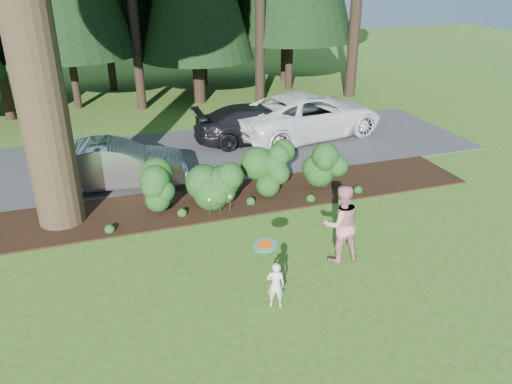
{
  "coord_description": "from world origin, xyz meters",
  "views": [
    {
      "loc": [
        -3.44,
        -10.07,
        6.65
      ],
      "look_at": [
        0.28,
        0.88,
        1.3
      ],
      "focal_mm": 35.0,
      "sensor_mm": 36.0,
      "label": 1
    }
  ],
  "objects_px": {
    "car_silver_wagon": "(114,165)",
    "car_white_suv": "(308,115)",
    "car_dark_suv": "(257,123)",
    "frisbee": "(265,245)",
    "adult": "(341,224)",
    "child": "(276,285)"
  },
  "relations": [
    {
      "from": "adult",
      "to": "frisbee",
      "type": "bearing_deg",
      "value": 32.07
    },
    {
      "from": "car_dark_suv",
      "to": "adult",
      "type": "bearing_deg",
      "value": 175.27
    },
    {
      "from": "car_dark_suv",
      "to": "car_silver_wagon",
      "type": "bearing_deg",
      "value": 117.34
    },
    {
      "from": "car_silver_wagon",
      "to": "frisbee",
      "type": "relative_size",
      "value": 9.54
    },
    {
      "from": "car_dark_suv",
      "to": "adult",
      "type": "relative_size",
      "value": 2.58
    },
    {
      "from": "car_silver_wagon",
      "to": "car_dark_suv",
      "type": "xyz_separation_m",
      "value": [
        5.78,
        2.81,
        -0.02
      ]
    },
    {
      "from": "car_silver_wagon",
      "to": "adult",
      "type": "distance_m",
      "value": 7.83
    },
    {
      "from": "car_dark_suv",
      "to": "car_white_suv",
      "type": "bearing_deg",
      "value": -91.4
    },
    {
      "from": "child",
      "to": "adult",
      "type": "relative_size",
      "value": 0.54
    },
    {
      "from": "car_dark_suv",
      "to": "frisbee",
      "type": "height_order",
      "value": "frisbee"
    },
    {
      "from": "car_white_suv",
      "to": "car_silver_wagon",
      "type": "bearing_deg",
      "value": 97.19
    },
    {
      "from": "car_dark_suv",
      "to": "child",
      "type": "height_order",
      "value": "car_dark_suv"
    },
    {
      "from": "car_silver_wagon",
      "to": "car_white_suv",
      "type": "bearing_deg",
      "value": -65.06
    },
    {
      "from": "car_dark_suv",
      "to": "adult",
      "type": "height_order",
      "value": "adult"
    },
    {
      "from": "car_dark_suv",
      "to": "child",
      "type": "relative_size",
      "value": 4.75
    },
    {
      "from": "car_silver_wagon",
      "to": "child",
      "type": "xyz_separation_m",
      "value": [
        2.69,
        -7.41,
        -0.25
      ]
    },
    {
      "from": "car_white_suv",
      "to": "child",
      "type": "xyz_separation_m",
      "value": [
        -5.24,
        -10.11,
        -0.4
      ]
    },
    {
      "from": "car_white_suv",
      "to": "car_dark_suv",
      "type": "height_order",
      "value": "car_white_suv"
    },
    {
      "from": "car_silver_wagon",
      "to": "car_white_suv",
      "type": "height_order",
      "value": "car_white_suv"
    },
    {
      "from": "car_silver_wagon",
      "to": "car_dark_suv",
      "type": "relative_size",
      "value": 0.9
    },
    {
      "from": "car_white_suv",
      "to": "frisbee",
      "type": "relative_size",
      "value": 13.56
    },
    {
      "from": "frisbee",
      "to": "car_white_suv",
      "type": "bearing_deg",
      "value": 61.6
    }
  ]
}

